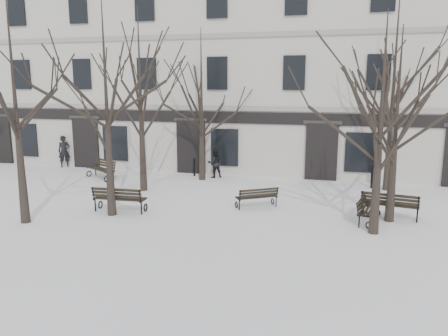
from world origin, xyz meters
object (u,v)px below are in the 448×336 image
(tree_2, at_px, (382,98))
(bench_1, at_px, (119,198))
(tree_3, at_px, (398,102))
(bench_3, at_px, (102,168))
(bench_2, at_px, (390,204))
(tree_1, at_px, (105,84))
(bench_5, at_px, (367,209))
(tree_0, at_px, (13,82))
(bench_4, at_px, (257,197))

(tree_2, bearing_deg, bench_1, 179.55)
(tree_3, height_order, bench_3, tree_3)
(bench_2, distance_m, bench_3, 14.20)
(tree_1, xyz_separation_m, bench_3, (-3.71, 5.71, -4.32))
(tree_1, bearing_deg, bench_1, 76.03)
(tree_1, height_order, bench_5, tree_1)
(tree_2, bearing_deg, tree_1, -177.93)
(bench_2, bearing_deg, bench_1, 20.11)
(tree_2, xyz_separation_m, bench_3, (-13.09, 5.37, -3.88))
(tree_0, xyz_separation_m, bench_4, (7.63, 3.95, -4.47))
(bench_5, bearing_deg, bench_4, 91.67)
(tree_2, height_order, tree_3, tree_2)
(tree_1, height_order, bench_1, tree_1)
(tree_1, height_order, bench_3, tree_1)
(bench_3, height_order, bench_5, bench_3)
(tree_3, bearing_deg, bench_3, 164.34)
(tree_3, distance_m, bench_2, 3.72)
(tree_1, bearing_deg, bench_5, 9.74)
(bench_2, bearing_deg, bench_3, -4.35)
(tree_0, xyz_separation_m, tree_1, (2.52, 1.60, -0.07))
(bench_3, distance_m, bench_4, 9.43)
(tree_3, relative_size, bench_5, 3.71)
(bench_1, bearing_deg, bench_4, -161.16)
(tree_1, height_order, bench_4, tree_1)
(bench_1, bearing_deg, bench_5, -175.05)
(tree_0, distance_m, tree_1, 2.99)
(tree_1, height_order, tree_3, tree_1)
(bench_5, bearing_deg, bench_2, -41.51)
(tree_0, distance_m, bench_3, 8.61)
(tree_2, xyz_separation_m, bench_5, (-0.15, 1.24, -3.94))
(bench_3, bearing_deg, bench_1, -23.10)
(tree_2, height_order, bench_4, tree_2)
(tree_0, relative_size, bench_4, 4.65)
(tree_2, xyz_separation_m, bench_4, (-4.28, 2.01, -3.96))
(tree_3, distance_m, bench_1, 10.69)
(tree_3, xyz_separation_m, bench_3, (-13.73, 3.85, -3.71))
(bench_1, xyz_separation_m, bench_4, (5.00, 1.94, -0.09))
(tree_1, distance_m, bench_4, 7.14)
(tree_3, height_order, bench_5, tree_3)
(tree_1, distance_m, bench_5, 10.34)
(tree_2, bearing_deg, bench_4, 154.78)
(tree_0, height_order, tree_3, tree_0)
(tree_1, relative_size, bench_2, 3.73)
(bench_1, bearing_deg, tree_3, -174.08)
(tree_0, relative_size, tree_3, 1.16)
(bench_1, height_order, bench_5, bench_1)
(bench_1, distance_m, bench_3, 6.52)
(tree_3, xyz_separation_m, bench_5, (-0.80, -0.27, -3.77))
(bench_2, relative_size, bench_4, 1.23)
(bench_2, bearing_deg, tree_0, 26.77)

